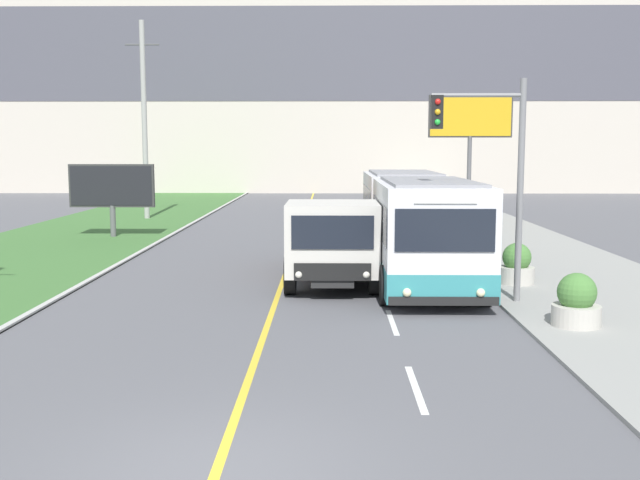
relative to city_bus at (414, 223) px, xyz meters
name	(u,v)px	position (x,y,z in m)	size (l,w,h in m)	color
ground_plane	(216,474)	(-3.96, -14.55, -1.53)	(300.00, 300.00, 0.00)	#56565B
lane_marking_centre	(249,439)	(-3.67, -13.49, -1.53)	(2.88, 140.00, 0.01)	gold
apartment_block_background	(314,66)	(-3.96, 43.92, 9.43)	(80.00, 8.04, 21.92)	beige
city_bus	(414,223)	(0.00, 0.00, 0.00)	(2.73, 12.63, 3.01)	silver
dump_truck	(332,242)	(-2.53, -2.37, -0.30)	(2.52, 6.98, 2.42)	black
car_distant	(382,216)	(-0.17, 11.71, -0.84)	(1.80, 4.30, 1.45)	black
utility_pole_far	(144,120)	(-12.52, 17.26, 3.78)	(1.80, 0.28, 10.50)	#9E9E99
traffic_light_mast	(493,161)	(1.36, -4.77, 1.99)	(2.28, 0.32, 5.50)	slate
billboard_large	(470,122)	(5.10, 18.49, 3.68)	(4.57, 0.24, 6.70)	#59595B
billboard_small	(112,188)	(-11.95, 8.93, 0.61)	(3.65, 0.24, 3.14)	#59595B
planter_round_near	(577,303)	(2.65, -7.35, -0.95)	(1.03, 1.03, 1.14)	#B7B2A8
planter_round_second	(517,266)	(2.61, -2.37, -0.95)	(0.99, 0.99, 1.14)	#B7B2A8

